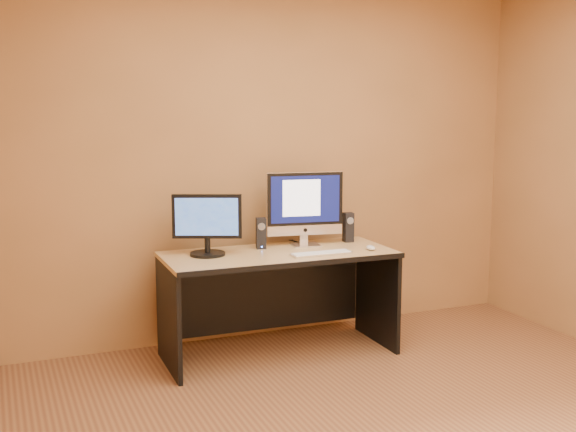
{
  "coord_description": "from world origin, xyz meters",
  "views": [
    {
      "loc": [
        -1.89,
        -2.89,
        1.7
      ],
      "look_at": [
        -0.11,
        1.4,
        0.97
      ],
      "focal_mm": 45.0,
      "sensor_mm": 36.0,
      "label": 1
    }
  ],
  "objects": [
    {
      "name": "speaker_right",
      "position": [
        0.47,
        1.66,
        0.82
      ],
      "size": [
        0.07,
        0.07,
        0.21
      ],
      "primitive_type": null,
      "rotation": [
        0.0,
        0.0,
        -0.08
      ],
      "color": "black",
      "rests_on": "desk"
    },
    {
      "name": "keyboard",
      "position": [
        0.1,
        1.33,
        0.72
      ],
      "size": [
        0.41,
        0.11,
        0.02
      ],
      "primitive_type": "cube",
      "rotation": [
        0.0,
        0.0,
        -0.01
      ],
      "color": "silver",
      "rests_on": "desk"
    },
    {
      "name": "speaker_left",
      "position": [
        -0.2,
        1.68,
        0.82
      ],
      "size": [
        0.08,
        0.08,
        0.21
      ],
      "primitive_type": null,
      "rotation": [
        0.0,
        0.0,
        -0.22
      ],
      "color": "black",
      "rests_on": "desk"
    },
    {
      "name": "cable_a",
      "position": [
        0.12,
        1.77,
        0.72
      ],
      "size": [
        0.06,
        0.21,
        0.01
      ],
      "primitive_type": "cylinder",
      "rotation": [
        1.57,
        0.0,
        0.27
      ],
      "color": "black",
      "rests_on": "desk"
    },
    {
      "name": "walls",
      "position": [
        0.0,
        0.0,
        1.3
      ],
      "size": [
        4.0,
        4.0,
        2.6
      ],
      "primitive_type": null,
      "color": "#9F6D40",
      "rests_on": "ground"
    },
    {
      "name": "second_monitor",
      "position": [
        -0.6,
        1.6,
        0.91
      ],
      "size": [
        0.51,
        0.39,
        0.4
      ],
      "primitive_type": null,
      "rotation": [
        0.0,
        0.0,
        -0.39
      ],
      "color": "black",
      "rests_on": "desk"
    },
    {
      "name": "desk",
      "position": [
        -0.14,
        1.5,
        0.36
      ],
      "size": [
        1.55,
        0.7,
        0.71
      ],
      "primitive_type": null,
      "rotation": [
        0.0,
        0.0,
        -0.02
      ],
      "color": "tan",
      "rests_on": "ground"
    },
    {
      "name": "cable_b",
      "position": [
        0.1,
        1.8,
        0.72
      ],
      "size": [
        0.05,
        0.17,
        0.01
      ],
      "primitive_type": "cylinder",
      "rotation": [
        1.57,
        0.0,
        -0.25
      ],
      "color": "black",
      "rests_on": "desk"
    },
    {
      "name": "imac",
      "position": [
        0.13,
        1.66,
        0.98
      ],
      "size": [
        0.57,
        0.29,
        0.53
      ],
      "primitive_type": null,
      "rotation": [
        0.0,
        0.0,
        -0.16
      ],
      "color": "#B9B9BE",
      "rests_on": "desk"
    },
    {
      "name": "mouse",
      "position": [
        0.47,
        1.34,
        0.73
      ],
      "size": [
        0.07,
        0.1,
        0.03
      ],
      "primitive_type": "ellipsoid",
      "rotation": [
        0.0,
        0.0,
        -0.14
      ],
      "color": "silver",
      "rests_on": "desk"
    }
  ]
}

